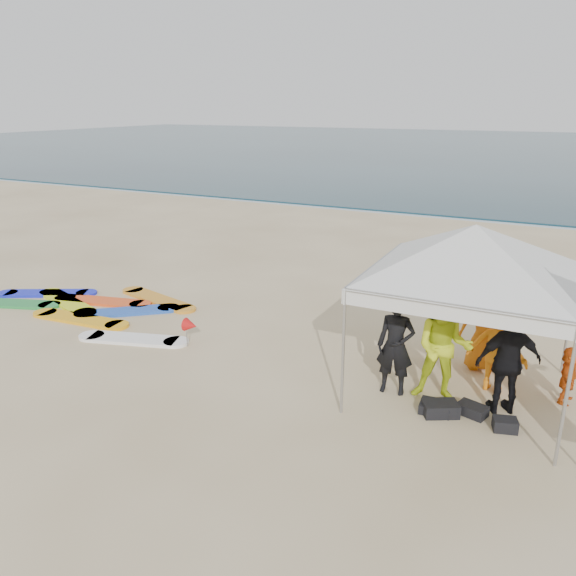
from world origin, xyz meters
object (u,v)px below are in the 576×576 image
(person_black_a, at_px, (396,346))
(person_black_b, at_px, (508,362))
(person_yellow, at_px, (443,347))
(person_orange_a, at_px, (497,347))
(person_seated, at_px, (569,375))
(surfboard_spread, at_px, (90,307))
(canopy_tent, at_px, (476,225))
(marker_pennant, at_px, (191,326))
(person_orange_b, at_px, (486,322))

(person_black_a, relative_size, person_black_b, 0.97)
(person_yellow, bearing_deg, person_black_a, 178.77)
(person_orange_a, xyz_separation_m, person_seated, (1.17, 0.08, -0.32))
(person_orange_a, bearing_deg, person_seated, -167.56)
(person_orange_a, distance_m, surfboard_spread, 9.54)
(canopy_tent, bearing_deg, person_seated, 14.23)
(person_black_a, relative_size, person_yellow, 0.90)
(person_yellow, bearing_deg, surfboard_spread, 167.96)
(person_black_b, bearing_deg, marker_pennant, -27.30)
(person_orange_b, xyz_separation_m, canopy_tent, (-0.21, -1.13, 2.04))
(person_orange_a, height_order, person_orange_b, person_orange_b)
(person_yellow, relative_size, surfboard_spread, 0.31)
(person_black_b, bearing_deg, person_orange_b, -99.02)
(person_orange_b, height_order, canopy_tent, canopy_tent)
(person_orange_a, xyz_separation_m, person_orange_b, (-0.31, 0.79, 0.13))
(person_orange_a, bearing_deg, canopy_tent, 41.72)
(person_black_a, xyz_separation_m, canopy_tent, (1.05, 0.54, 2.11))
(surfboard_spread, bearing_deg, person_orange_b, 5.72)
(person_yellow, xyz_separation_m, surfboard_spread, (-8.72, 0.66, -0.94))
(person_seated, bearing_deg, person_orange_b, 73.73)
(person_black_a, xyz_separation_m, marker_pennant, (-4.30, -0.04, -0.39))
(person_orange_b, distance_m, person_seated, 1.70)
(person_orange_a, relative_size, person_black_b, 0.91)
(person_black_a, distance_m, person_orange_b, 2.09)
(marker_pennant, relative_size, surfboard_spread, 0.10)
(canopy_tent, distance_m, marker_pennant, 5.93)
(person_black_a, bearing_deg, canopy_tent, 21.31)
(person_black_a, relative_size, person_seated, 1.75)
(surfboard_spread, bearing_deg, person_yellow, -4.30)
(person_yellow, distance_m, marker_pennant, 5.11)
(person_orange_b, relative_size, surfboard_spread, 0.30)
(person_seated, relative_size, marker_pennant, 1.58)
(surfboard_spread, bearing_deg, person_black_a, -5.37)
(person_orange_a, relative_size, person_seated, 1.64)
(person_yellow, height_order, marker_pennant, person_yellow)
(person_yellow, height_order, canopy_tent, canopy_tent)
(person_black_b, xyz_separation_m, marker_pennant, (-6.11, -0.19, -0.41))
(person_orange_a, distance_m, person_black_b, 0.77)
(person_seated, height_order, marker_pennant, person_seated)
(marker_pennant, bearing_deg, person_yellow, 1.41)
(person_orange_a, xyz_separation_m, marker_pennant, (-5.87, -0.92, -0.33))
(person_black_b, height_order, canopy_tent, canopy_tent)
(canopy_tent, bearing_deg, person_yellow, -120.26)
(person_black_a, distance_m, person_orange_a, 1.80)
(surfboard_spread, bearing_deg, canopy_tent, -1.34)
(person_black_a, height_order, canopy_tent, canopy_tent)
(person_orange_b, relative_size, person_seated, 1.90)
(person_orange_b, distance_m, canopy_tent, 2.34)
(person_black_a, bearing_deg, person_yellow, 0.75)
(marker_pennant, xyz_separation_m, surfboard_spread, (-3.64, 0.78, -0.46))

